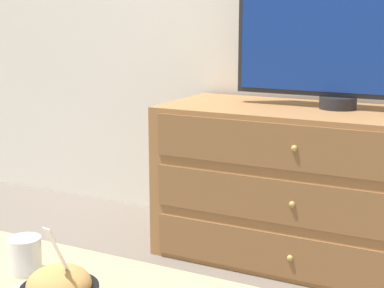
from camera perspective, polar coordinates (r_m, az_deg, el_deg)
The scene contains 4 objects.
ground_plane at distance 2.85m, azimuth 13.22°, elevation -8.78°, with size 12.00×12.00×0.00m, color #70665B.
dresser at distance 2.48m, azimuth 11.57°, elevation -4.04°, with size 1.26×0.55×0.64m.
tv at distance 2.42m, azimuth 14.33°, elevation 10.60°, with size 0.86×0.15×0.60m.
drink_cup at distance 1.53m, azimuth -15.86°, elevation -10.54°, with size 0.08×0.08×0.09m.
Camera 1 is at (0.61, -2.60, 1.01)m, focal length 55.00 mm.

